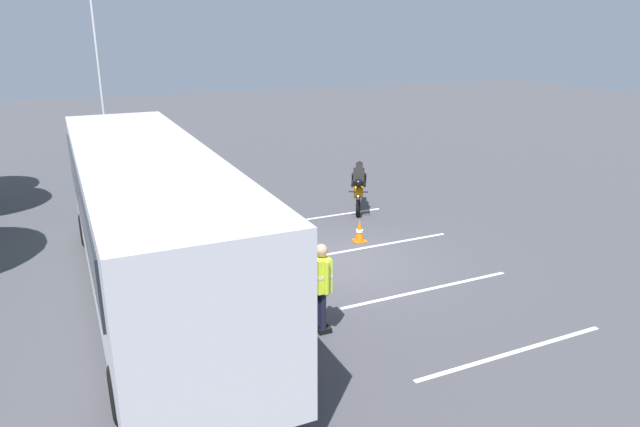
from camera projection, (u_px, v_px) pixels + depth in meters
ground_plane at (342, 263)px, 14.28m from camera, size 80.00×80.00×0.00m
tour_bus at (150, 227)px, 11.88m from camera, size 11.25×2.85×3.25m
spectator_far_left at (321, 280)px, 10.74m from camera, size 0.57×0.32×1.80m
spectator_left at (299, 259)px, 11.82m from camera, size 0.58×0.37×1.76m
spectator_centre at (284, 244)px, 12.84m from camera, size 0.57×0.33×1.66m
spectator_right at (269, 229)px, 13.74m from camera, size 0.58×0.38×1.69m
spectator_far_right at (251, 212)px, 14.64m from camera, size 0.57×0.38×1.82m
parked_motorcycle_silver at (257, 285)px, 11.96m from camera, size 2.05×0.58×0.99m
stunt_motorcycle at (359, 183)px, 17.88m from camera, size 1.87×1.20×1.60m
flagpole at (102, 98)px, 18.72m from camera, size 0.78×0.36×6.82m
traffic_cone at (360, 231)px, 15.66m from camera, size 0.34×0.34×0.63m
bay_line_a at (513, 352)px, 10.37m from camera, size 0.26×4.24×0.01m
bay_line_b at (427, 290)px, 12.85m from camera, size 0.26×4.39×0.01m
bay_line_c at (368, 247)px, 15.32m from camera, size 0.28×4.90×0.01m
bay_line_d at (326, 217)px, 17.80m from camera, size 0.24×3.83×0.01m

